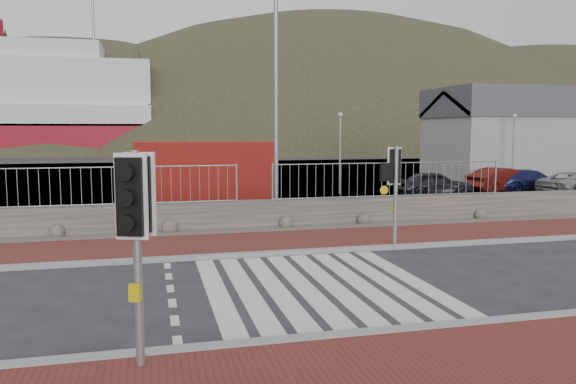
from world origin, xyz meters
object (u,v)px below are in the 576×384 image
object	(u,v)px
shipping_container	(208,170)
traffic_signal_near	(136,213)
car_a	(435,184)
car_b	(503,180)
streetlight	(280,84)
car_c	(530,181)
traffic_signal_far	(395,174)
car_d	(575,184)

from	to	relation	value
shipping_container	traffic_signal_near	bearing A→B (deg)	-87.43
car_a	car_b	world-z (taller)	car_b
streetlight	car_b	bearing A→B (deg)	23.30
streetlight	car_a	xyz separation A→B (m)	(9.19, 5.87, -4.19)
car_c	traffic_signal_far	bearing A→B (deg)	137.49
car_a	car_b	bearing A→B (deg)	-74.17
traffic_signal_far	car_d	world-z (taller)	traffic_signal_far
shipping_container	car_b	world-z (taller)	shipping_container
traffic_signal_far	car_c	bearing A→B (deg)	-139.13
traffic_signal_far	shipping_container	xyz separation A→B (m)	(-3.85, 12.62, -0.67)
car_b	car_d	xyz separation A→B (m)	(2.78, -1.89, -0.07)
traffic_signal_far	streetlight	world-z (taller)	streetlight
traffic_signal_far	shipping_container	size ratio (longest dim) A/B	0.43
car_c	car_a	bearing A→B (deg)	100.39
streetlight	car_c	world-z (taller)	streetlight
traffic_signal_far	car_c	size ratio (longest dim) A/B	0.68
car_b	car_d	bearing A→B (deg)	-132.49
traffic_signal_far	car_a	bearing A→B (deg)	-123.50
traffic_signal_near	streetlight	distance (m)	12.68
traffic_signal_near	shipping_container	distance (m)	19.58
streetlight	car_a	world-z (taller)	streetlight
shipping_container	car_d	size ratio (longest dim) A/B	1.56
car_c	streetlight	bearing A→B (deg)	119.38
shipping_container	car_c	xyz separation A→B (m)	(16.59, -1.59, -0.75)
streetlight	car_b	xyz separation A→B (m)	(13.46, 6.49, -4.15)
traffic_signal_near	car_c	distance (m)	26.42
streetlight	traffic_signal_near	bearing A→B (deg)	-114.30
shipping_container	car_a	bearing A→B (deg)	0.92
streetlight	shipping_container	bearing A→B (deg)	99.88
car_a	car_c	distance (m)	5.71
traffic_signal_far	car_d	size ratio (longest dim) A/B	0.67
shipping_container	car_c	world-z (taller)	shipping_container
shipping_container	car_d	distance (m)	18.26
shipping_container	traffic_signal_far	bearing A→B (deg)	-61.91
car_a	car_d	distance (m)	7.17
shipping_container	car_b	size ratio (longest dim) A/B	1.65
traffic_signal_near	car_a	xyz separation A→B (m)	(13.81, 17.38, -1.55)
shipping_container	car_d	world-z (taller)	shipping_container
traffic_signal_near	streetlight	bearing A→B (deg)	88.35
traffic_signal_near	shipping_container	world-z (taller)	traffic_signal_near
car_b	traffic_signal_far	bearing A→B (deg)	126.63
car_b	car_c	size ratio (longest dim) A/B	0.96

